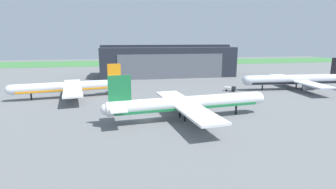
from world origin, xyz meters
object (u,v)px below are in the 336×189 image
(airliner_near_left, at_px, (188,104))
(fuel_bowser, at_px, (230,89))
(airliner_far_left, at_px, (71,87))
(airliner_far_right, at_px, (296,80))
(maintenance_hangar, at_px, (167,61))

(airliner_near_left, xyz_separation_m, fuel_bowser, (26.90, 33.90, -3.16))
(airliner_far_left, relative_size, airliner_far_right, 0.87)
(airliner_far_left, bearing_deg, airliner_far_right, -0.46)
(airliner_far_left, bearing_deg, airliner_near_left, -43.39)
(airliner_far_left, height_order, fuel_bowser, airliner_far_left)
(airliner_far_right, bearing_deg, maintenance_hangar, 131.17)
(airliner_far_right, distance_m, fuel_bowser, 29.23)
(airliner_far_left, distance_m, fuel_bowser, 62.49)
(airliner_far_left, relative_size, airliner_near_left, 0.89)
(airliner_far_left, xyz_separation_m, fuel_bowser, (62.42, 0.32, -2.84))
(airliner_far_left, height_order, airliner_far_right, airliner_far_right)
(maintenance_hangar, xyz_separation_m, airliner_near_left, (-9.57, -85.88, -4.13))
(airliner_near_left, height_order, airliner_far_right, airliner_far_right)
(maintenance_hangar, bearing_deg, airliner_far_left, -130.77)
(airliner_far_left, xyz_separation_m, airliner_near_left, (35.52, -33.58, 0.32))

